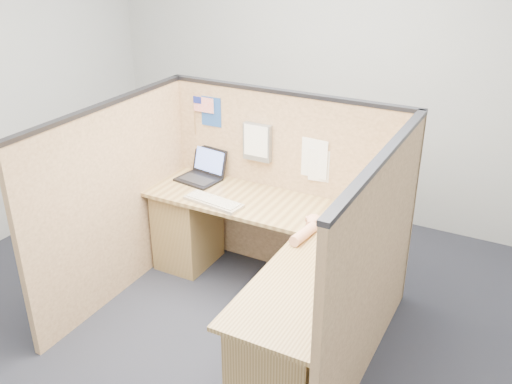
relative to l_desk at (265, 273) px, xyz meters
The scene contains 13 objects.
floor 0.52m from the l_desk, 122.80° to the right, with size 5.00×5.00×0.00m, color black.
wall_back 2.22m from the l_desk, 95.35° to the left, with size 5.00×5.00×0.00m, color #AAADAF.
cubicle_partitions 0.44m from the l_desk, 142.47° to the left, with size 2.06×1.83×1.53m.
l_desk is the anchor object (origin of this frame).
laptop 1.12m from the l_desk, 147.38° to the left, with size 0.37×0.37×0.24m.
keyboard 0.69m from the l_desk, 159.55° to the left, with size 0.49×0.22×0.03m.
mouse 0.50m from the l_desk, 43.65° to the left, with size 0.11×0.07×0.05m, color silver.
hand_forearm 0.47m from the l_desk, 20.40° to the left, with size 0.11×0.40×0.08m.
blue_poster 1.40m from the l_desk, 141.19° to the left, with size 0.18×0.00×0.24m, color navy.
american_flag 1.48m from the l_desk, 144.31° to the left, with size 0.19×0.01×0.33m.
file_holder 1.05m from the l_desk, 122.24° to the left, with size 0.23×0.05×0.30m.
paper_left 0.94m from the l_desk, 85.85° to the left, with size 0.24×0.00×0.31m, color white.
paper_right 0.92m from the l_desk, 79.91° to the left, with size 0.20×0.00×0.26m, color white.
Camera 1 is at (1.73, -2.79, 2.66)m, focal length 40.00 mm.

